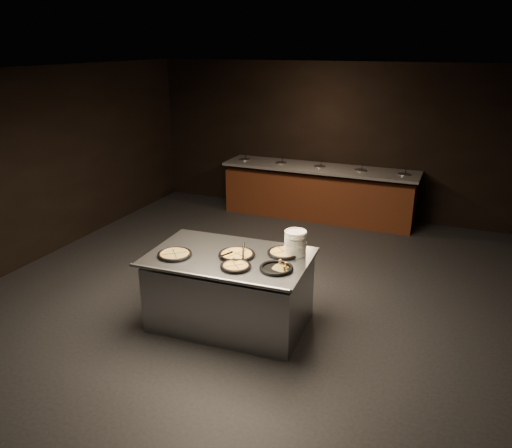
# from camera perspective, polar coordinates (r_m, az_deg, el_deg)

# --- Properties ---
(room) EXTENTS (7.02, 8.02, 2.92)m
(room) POSITION_cam_1_polar(r_m,az_deg,el_deg) (6.20, -1.60, 3.47)
(room) COLOR black
(room) RESTS_ON ground
(salad_bar) EXTENTS (3.70, 0.83, 1.18)m
(salad_bar) POSITION_cam_1_polar(r_m,az_deg,el_deg) (9.70, 7.11, 3.24)
(salad_bar) COLOR #4D1C12
(salad_bar) RESTS_ON ground
(serving_counter) EXTENTS (1.91, 1.28, 0.89)m
(serving_counter) POSITION_cam_1_polar(r_m,az_deg,el_deg) (6.01, -2.99, -7.64)
(serving_counter) COLOR #A5A8AC
(serving_counter) RESTS_ON ground
(plate_stack) EXTENTS (0.26, 0.26, 0.29)m
(plate_stack) POSITION_cam_1_polar(r_m,az_deg,el_deg) (5.78, 4.51, -2.18)
(plate_stack) COLOR white
(plate_stack) RESTS_ON serving_counter
(pan_veggie_whole) EXTENTS (0.40, 0.40, 0.04)m
(pan_veggie_whole) POSITION_cam_1_polar(r_m,az_deg,el_deg) (5.86, -9.29, -3.43)
(pan_veggie_whole) COLOR black
(pan_veggie_whole) RESTS_ON serving_counter
(pan_cheese_whole) EXTENTS (0.43, 0.43, 0.04)m
(pan_cheese_whole) POSITION_cam_1_polar(r_m,az_deg,el_deg) (5.78, -2.21, -3.48)
(pan_cheese_whole) COLOR black
(pan_cheese_whole) RESTS_ON serving_counter
(pan_cheese_slices_a) EXTENTS (0.39, 0.39, 0.04)m
(pan_cheese_slices_a) POSITION_cam_1_polar(r_m,az_deg,el_deg) (5.83, 3.20, -3.28)
(pan_cheese_slices_a) COLOR black
(pan_cheese_slices_a) RESTS_ON serving_counter
(pan_cheese_slices_b) EXTENTS (0.35, 0.35, 0.04)m
(pan_cheese_slices_b) POSITION_cam_1_polar(r_m,az_deg,el_deg) (5.49, -2.33, -4.83)
(pan_cheese_slices_b) COLOR black
(pan_cheese_slices_b) RESTS_ON serving_counter
(pan_veggie_slices) EXTENTS (0.37, 0.37, 0.04)m
(pan_veggie_slices) POSITION_cam_1_polar(r_m,az_deg,el_deg) (5.44, 2.35, -5.04)
(pan_veggie_slices) COLOR black
(pan_veggie_slices) RESTS_ON serving_counter
(server_left) EXTENTS (0.20, 0.32, 0.17)m
(server_left) POSITION_cam_1_polar(r_m,az_deg,el_deg) (5.73, -1.49, -3.07)
(server_left) COLOR #A5A8AC
(server_left) RESTS_ON serving_counter
(server_right) EXTENTS (0.29, 0.09, 0.14)m
(server_right) POSITION_cam_1_polar(r_m,az_deg,el_deg) (5.60, -3.09, -3.78)
(server_right) COLOR #A5A8AC
(server_right) RESTS_ON serving_counter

